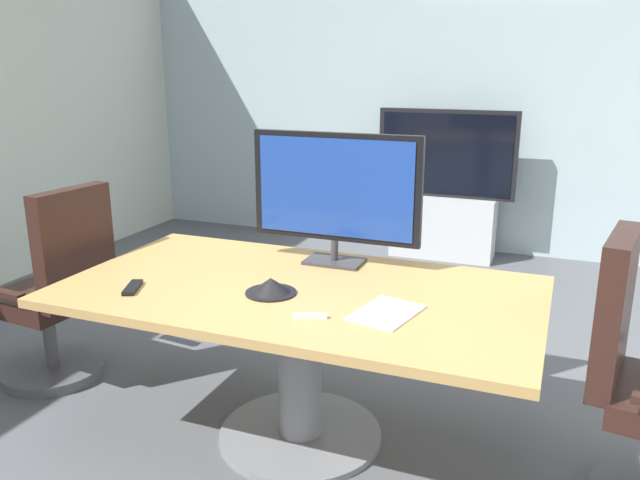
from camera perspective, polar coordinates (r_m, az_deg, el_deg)
name	(u,v)px	position (r m, az deg, el deg)	size (l,w,h in m)	color
ground_plane	(328,422)	(3.24, 0.68, -15.95)	(7.65, 7.65, 0.00)	#515459
wall_back_glass_partition	(460,94)	(5.99, 12.44, 12.66)	(6.32, 0.10, 2.84)	#9EB2B7
conference_table	(299,326)	(2.87, -1.85, -7.71)	(2.08, 1.13, 0.75)	#B2894C
office_chair_left	(58,302)	(3.71, -22.43, -5.14)	(0.62, 0.59, 1.09)	#4C4C51
tv_monitor	(335,191)	(3.05, 1.40, 4.42)	(0.84, 0.18, 0.64)	#333338
wall_display_unit	(444,208)	(5.78, 11.04, 2.81)	(1.20, 0.36, 1.31)	#B7BABC
conference_phone	(271,287)	(2.72, -4.43, -4.19)	(0.22, 0.22, 0.07)	black
remote_control	(133,288)	(2.89, -16.44, -4.10)	(0.05, 0.17, 0.02)	black
whiteboard_marker	(310,316)	(2.47, -0.89, -6.82)	(0.13, 0.02, 0.02)	silver
paper_notepad	(387,313)	(2.53, 5.98, -6.49)	(0.21, 0.30, 0.01)	white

